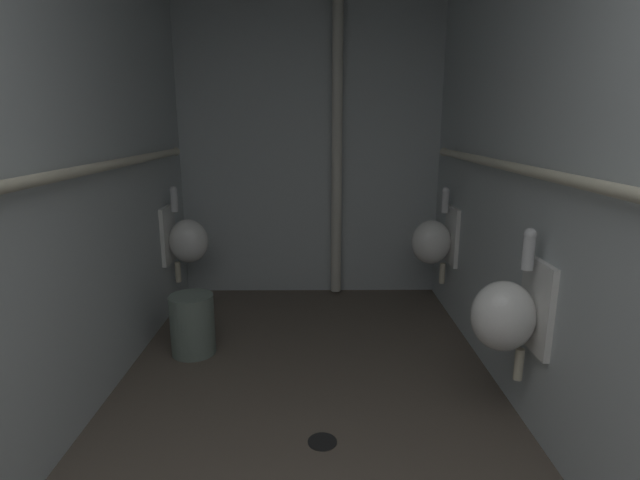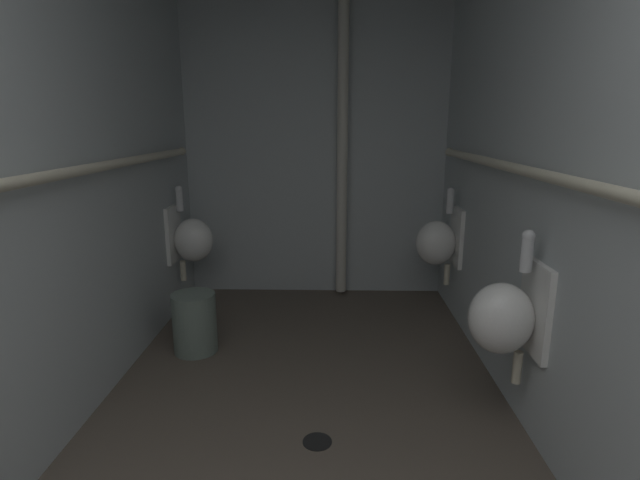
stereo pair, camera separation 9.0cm
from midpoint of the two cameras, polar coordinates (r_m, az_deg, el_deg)
The scene contains 12 objects.
floor at distance 2.66m, azimuth -0.97°, elevation -21.12°, with size 2.33×4.10×0.08m, color brown.
wall_left at distance 2.52m, azimuth -28.10°, elevation 7.73°, with size 0.06×4.10×2.58m, color #B2BBBD.
wall_right at distance 2.43m, azimuth 26.93°, elevation 7.71°, with size 0.06×4.10×2.58m, color #B2BBBD.
wall_back at distance 4.21m, azimuth 0.09°, elevation 11.02°, with size 2.33×0.06×2.58m, color #B2BBBD.
urinal_left_mid at distance 3.90m, azimuth -14.26°, elevation 0.16°, with size 0.32×0.30×0.76m.
urinal_right_mid at distance 2.47m, azimuth 21.93°, elevation -8.28°, with size 0.32×0.30×0.76m.
urinal_right_far at distance 3.81m, azimuth 14.40°, elevation -0.18°, with size 0.32×0.30×0.76m.
supply_pipe_left at distance 2.48m, azimuth -26.15°, elevation 7.16°, with size 0.06×3.39×0.06m.
supply_pipe_right at distance 2.40m, azimuth 24.86°, elevation 7.11°, with size 0.06×3.29×0.06m.
standpipe_back_wall at distance 4.11m, azimuth 3.28°, elevation 10.93°, with size 0.09×0.09×2.53m, color beige.
floor_drain at distance 2.50m, azimuth 0.80°, elevation -22.53°, with size 0.14×0.14×0.01m, color black.
waste_bin at distance 3.33m, azimuth -13.72°, elevation -9.41°, with size 0.28×0.28×0.40m, color slate.
Camera 2 is at (0.14, -0.20, 1.48)m, focal length 27.31 mm.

